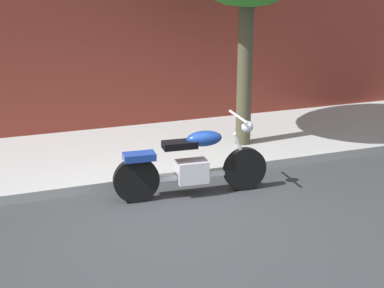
% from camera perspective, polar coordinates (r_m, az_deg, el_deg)
% --- Properties ---
extents(ground_plane, '(60.00, 60.00, 0.00)m').
position_cam_1_polar(ground_plane, '(7.33, -1.67, -7.81)').
color(ground_plane, '#303335').
extents(sidewalk, '(24.69, 2.88, 0.14)m').
position_cam_1_polar(sidewalk, '(9.74, -6.90, -0.91)').
color(sidewalk, '#9F9F9F').
rests_on(sidewalk, ground).
extents(motorcycle, '(2.27, 0.70, 1.15)m').
position_cam_1_polar(motorcycle, '(7.91, -0.03, -2.10)').
color(motorcycle, black).
rests_on(motorcycle, ground).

